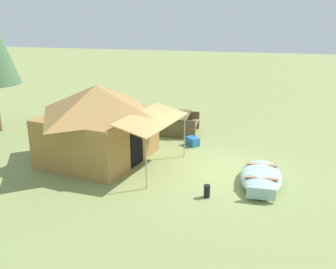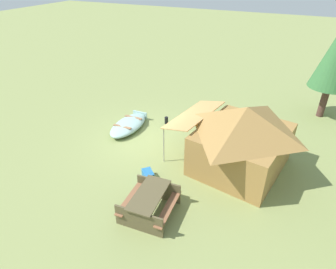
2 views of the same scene
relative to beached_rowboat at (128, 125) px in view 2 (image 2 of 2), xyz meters
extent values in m
plane|color=#859153|center=(0.55, 1.34, -0.22)|extent=(80.00, 80.00, 0.00)
ellipsoid|color=#98BCB7|center=(0.01, 0.00, -0.01)|extent=(2.48, 1.21, 0.43)
ellipsoid|color=#354140|center=(0.01, 0.00, 0.03)|extent=(2.28, 1.07, 0.15)
cube|color=#956846|center=(0.51, 0.01, 0.17)|extent=(0.15, 0.90, 0.04)
cube|color=#956846|center=(-0.48, -0.01, 0.17)|extent=(0.15, 0.90, 0.04)
cube|color=#98BCB7|center=(-1.12, -0.02, 0.01)|extent=(0.09, 0.75, 0.33)
cube|color=#A0763D|center=(0.66, 5.36, 0.57)|extent=(3.76, 3.42, 1.59)
pyramid|color=#A0763D|center=(0.66, 5.36, 1.84)|extent=(4.07, 3.70, 0.93)
cube|color=black|center=(0.41, 3.93, 0.45)|extent=(0.75, 0.16, 1.27)
cube|color=tan|center=(0.30, 3.35, 1.42)|extent=(3.14, 1.67, 0.29)
cylinder|color=gray|center=(1.59, 2.62, 0.53)|extent=(0.04, 0.04, 1.51)
cylinder|color=gray|center=(-1.15, 3.11, 0.53)|extent=(0.04, 0.04, 1.51)
cube|color=brown|center=(4.22, 3.40, 0.54)|extent=(1.71, 0.91, 0.04)
cube|color=#905C3D|center=(4.18, 4.02, 0.21)|extent=(1.67, 0.37, 0.04)
cube|color=#905C3D|center=(4.26, 2.78, 0.21)|extent=(1.67, 0.37, 0.04)
cube|color=brown|center=(4.95, 3.45, 0.15)|extent=(0.16, 1.51, 0.74)
cube|color=brown|center=(3.49, 3.35, 0.15)|extent=(0.16, 1.51, 0.74)
cube|color=#246CB1|center=(2.77, 2.55, -0.07)|extent=(0.59, 0.60, 0.32)
cylinder|color=black|center=(-1.22, 1.38, -0.05)|extent=(0.23, 0.23, 0.35)
cylinder|color=#50332C|center=(-5.33, 8.11, 0.56)|extent=(0.33, 0.33, 1.56)
camera|label=1|loc=(-10.16, 0.12, 4.44)|focal=39.67mm
camera|label=2|loc=(9.81, 6.67, 6.54)|focal=30.72mm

